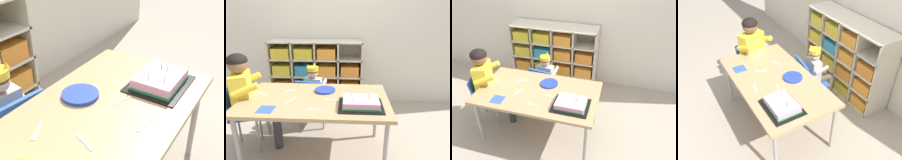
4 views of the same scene
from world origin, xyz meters
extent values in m
plane|color=tan|center=(0.00, 0.00, 0.00)|extent=(16.00, 16.00, 0.00)
cube|color=beige|center=(-0.16, 1.34, 0.50)|extent=(1.34, 0.01, 1.01)
cube|color=beige|center=(-0.82, 1.15, 0.50)|extent=(0.02, 0.38, 1.01)
cube|color=beige|center=(-0.49, 1.15, 0.50)|extent=(0.02, 0.38, 1.01)
cube|color=beige|center=(-0.16, 1.15, 0.50)|extent=(0.02, 0.38, 1.01)
cube|color=beige|center=(0.17, 1.15, 0.50)|extent=(0.02, 0.38, 1.01)
cube|color=beige|center=(0.50, 1.15, 0.50)|extent=(0.02, 0.38, 1.01)
cube|color=beige|center=(-0.16, 1.15, 0.01)|extent=(1.34, 0.38, 0.02)
cube|color=beige|center=(-0.16, 1.15, 0.26)|extent=(1.34, 0.38, 0.02)
cube|color=beige|center=(-0.16, 1.15, 0.50)|extent=(1.34, 0.38, 0.02)
cube|color=beige|center=(-0.16, 1.15, 0.75)|extent=(1.34, 0.38, 0.02)
cube|color=beige|center=(-0.16, 1.15, 1.00)|extent=(1.34, 0.38, 0.02)
cube|color=teal|center=(-0.65, 1.13, 0.09)|extent=(0.25, 0.31, 0.15)
cube|color=orange|center=(-0.33, 1.13, 0.09)|extent=(0.25, 0.31, 0.15)
cube|color=yellow|center=(0.00, 1.13, 0.09)|extent=(0.25, 0.31, 0.15)
cube|color=orange|center=(0.33, 1.13, 0.09)|extent=(0.25, 0.31, 0.15)
cube|color=orange|center=(-0.65, 1.13, 0.34)|extent=(0.25, 0.31, 0.15)
cube|color=yellow|center=(-0.33, 1.13, 0.34)|extent=(0.25, 0.31, 0.15)
cube|color=orange|center=(0.00, 1.13, 0.34)|extent=(0.25, 0.31, 0.15)
cube|color=orange|center=(0.33, 1.13, 0.34)|extent=(0.25, 0.31, 0.15)
cube|color=yellow|center=(-0.65, 1.13, 0.59)|extent=(0.25, 0.31, 0.15)
cube|color=teal|center=(-0.33, 1.13, 0.59)|extent=(0.25, 0.31, 0.15)
cube|color=orange|center=(0.00, 1.13, 0.59)|extent=(0.25, 0.31, 0.15)
cube|color=orange|center=(0.33, 1.13, 0.59)|extent=(0.25, 0.31, 0.15)
cube|color=yellow|center=(-0.65, 1.13, 0.84)|extent=(0.25, 0.31, 0.15)
cube|color=yellow|center=(-0.33, 1.13, 0.84)|extent=(0.25, 0.31, 0.15)
cube|color=orange|center=(0.00, 1.13, 0.84)|extent=(0.25, 0.31, 0.15)
cube|color=tan|center=(0.00, 0.00, 0.62)|extent=(1.39, 0.79, 0.03)
cylinder|color=#9E9993|center=(-0.63, -0.33, 0.30)|extent=(0.04, 0.04, 0.60)
cylinder|color=#9E9993|center=(0.63, -0.33, 0.30)|extent=(0.04, 0.04, 0.60)
cylinder|color=#9E9993|center=(-0.63, 0.33, 0.30)|extent=(0.04, 0.04, 0.60)
cylinder|color=#9E9993|center=(0.63, 0.33, 0.30)|extent=(0.04, 0.04, 0.60)
cube|color=blue|center=(-0.12, 0.59, 0.33)|extent=(0.40, 0.34, 0.03)
cube|color=blue|center=(-0.14, 0.46, 0.49)|extent=(0.34, 0.11, 0.30)
cylinder|color=gray|center=(0.05, 0.69, 0.16)|extent=(0.02, 0.02, 0.31)
cylinder|color=gray|center=(-0.26, 0.73, 0.16)|extent=(0.02, 0.02, 0.31)
cylinder|color=gray|center=(0.01, 0.46, 0.16)|extent=(0.02, 0.02, 0.31)
cylinder|color=gray|center=(-0.29, 0.50, 0.16)|extent=(0.02, 0.02, 0.31)
cube|color=#B2ADA3|center=(-0.12, 0.60, 0.48)|extent=(0.22, 0.14, 0.29)
sphere|color=#DBB293|center=(-0.12, 0.60, 0.70)|extent=(0.13, 0.13, 0.13)
ellipsoid|color=#472D19|center=(-0.12, 0.60, 0.72)|extent=(0.14, 0.14, 0.10)
cylinder|color=yellow|center=(-0.12, 0.60, 0.75)|extent=(0.14, 0.14, 0.05)
cone|color=yellow|center=(-0.11, 0.66, 0.79)|extent=(0.04, 0.04, 0.04)
cone|color=yellow|center=(-0.07, 0.57, 0.79)|extent=(0.04, 0.04, 0.04)
cone|color=yellow|center=(-0.18, 0.58, 0.79)|extent=(0.04, 0.04, 0.04)
cylinder|color=brown|center=(-0.05, 0.70, 0.36)|extent=(0.10, 0.22, 0.07)
cylinder|color=brown|center=(-0.17, 0.72, 0.36)|extent=(0.10, 0.22, 0.07)
cylinder|color=brown|center=(-0.03, 0.80, 0.17)|extent=(0.06, 0.06, 0.33)
cylinder|color=brown|center=(-0.16, 0.82, 0.17)|extent=(0.06, 0.06, 0.33)
cylinder|color=#B2ADA3|center=(0.01, 0.63, 0.54)|extent=(0.07, 0.18, 0.10)
cylinder|color=#B2ADA3|center=(-0.24, 0.66, 0.54)|extent=(0.07, 0.18, 0.10)
cube|color=#1E4CA8|center=(-0.74, 0.06, 0.42)|extent=(0.38, 0.41, 0.03)
cube|color=#1E4CA8|center=(-0.87, 0.01, 0.55)|extent=(0.15, 0.31, 0.24)
cylinder|color=gray|center=(-0.59, -0.03, 0.20)|extent=(0.02, 0.02, 0.41)
cylinder|color=gray|center=(-0.68, 0.22, 0.20)|extent=(0.02, 0.02, 0.41)
cylinder|color=gray|center=(-0.80, -0.11, 0.20)|extent=(0.02, 0.02, 0.41)
cylinder|color=gray|center=(-0.89, 0.15, 0.20)|extent=(0.02, 0.02, 0.41)
cube|color=yellow|center=(-0.74, 0.06, 0.64)|extent=(0.25, 0.34, 0.42)
sphere|color=brown|center=(-0.74, 0.06, 0.95)|extent=(0.19, 0.19, 0.19)
ellipsoid|color=black|center=(-0.74, 0.06, 0.98)|extent=(0.19, 0.19, 0.14)
cylinder|color=#33333D|center=(-0.57, 0.02, 0.46)|extent=(0.32, 0.19, 0.10)
cylinder|color=#33333D|center=(-0.63, 0.19, 0.46)|extent=(0.32, 0.19, 0.10)
cylinder|color=#33333D|center=(-0.43, 0.07, 0.21)|extent=(0.08, 0.08, 0.43)
cylinder|color=#33333D|center=(-0.49, 0.24, 0.21)|extent=(0.08, 0.08, 0.43)
cylinder|color=yellow|center=(-0.63, -0.08, 0.73)|extent=(0.25, 0.14, 0.14)
cylinder|color=yellow|center=(-0.74, 0.24, 0.73)|extent=(0.25, 0.14, 0.14)
cube|color=black|center=(0.43, -0.15, 0.64)|extent=(0.39, 0.32, 0.01)
cube|color=#EF9EC6|center=(0.43, -0.15, 0.67)|extent=(0.31, 0.24, 0.06)
cube|color=#338E4C|center=(0.43, -0.15, 0.65)|extent=(0.32, 0.25, 0.02)
cylinder|color=#EFCC4C|center=(0.49, -0.16, 0.72)|extent=(0.01, 0.01, 0.04)
cylinder|color=#EFCC4C|center=(0.35, -0.11, 0.72)|extent=(0.01, 0.01, 0.04)
cylinder|color=#E54C66|center=(0.49, -0.12, 0.72)|extent=(0.01, 0.01, 0.04)
cylinder|color=#4CB2E5|center=(0.36, -0.20, 0.72)|extent=(0.01, 0.01, 0.04)
cylinder|color=#233DA3|center=(0.08, 0.18, 0.64)|extent=(0.21, 0.21, 0.02)
cube|color=#3356B7|center=(-0.38, -0.26, 0.64)|extent=(0.14, 0.14, 0.00)
cube|color=white|center=(-0.22, -0.08, 0.64)|extent=(0.05, 0.08, 0.00)
cube|color=white|center=(-0.20, -0.03, 0.64)|extent=(0.03, 0.04, 0.00)
cube|color=white|center=(0.06, -0.25, 0.64)|extent=(0.11, 0.03, 0.00)
cube|color=white|center=(-0.01, -0.24, 0.64)|extent=(0.04, 0.03, 0.00)
cube|color=white|center=(-0.25, 0.18, 0.64)|extent=(0.08, 0.04, 0.00)
cube|color=white|center=(-0.31, 0.15, 0.64)|extent=(0.04, 0.03, 0.00)
cube|color=white|center=(0.18, -0.05, 0.64)|extent=(0.09, 0.04, 0.00)
cube|color=white|center=(0.12, -0.03, 0.64)|extent=(0.04, 0.03, 0.00)
cube|color=white|center=(-0.54, 0.05, 0.64)|extent=(0.09, 0.07, 0.00)
cube|color=white|center=(-0.60, 0.09, 0.64)|extent=(0.04, 0.04, 0.00)
camera|label=1|loc=(-0.99, -0.69, 1.53)|focal=46.94mm
camera|label=2|loc=(0.32, -1.76, 1.44)|focal=32.71mm
camera|label=3|loc=(0.85, -1.91, 2.16)|focal=35.82mm
camera|label=4|loc=(1.94, -0.94, 2.23)|focal=39.98mm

